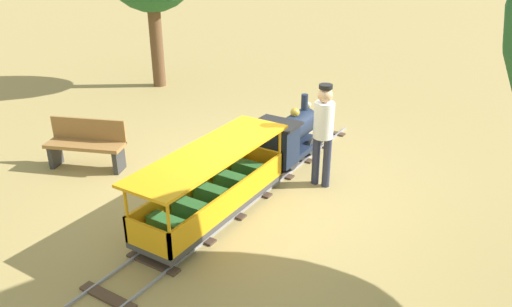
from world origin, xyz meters
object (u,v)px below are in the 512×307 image
at_px(locomotive, 288,136).
at_px(conductor_person, 323,128).
at_px(passenger_car, 213,191).
at_px(park_bench, 86,144).

bearing_deg(locomotive, conductor_person, -28.10).
distance_m(locomotive, passenger_car, 2.11).
height_order(passenger_car, park_bench, passenger_car).
xyz_separation_m(locomotive, passenger_car, (0.00, -2.11, -0.06)).
height_order(locomotive, passenger_car, locomotive).
distance_m(passenger_car, park_bench, 2.74).
xyz_separation_m(locomotive, conductor_person, (0.83, -0.44, 0.47)).
bearing_deg(passenger_car, locomotive, 90.00).
bearing_deg(locomotive, passenger_car, -90.00).
xyz_separation_m(conductor_person, park_bench, (-3.57, -1.47, -0.54)).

